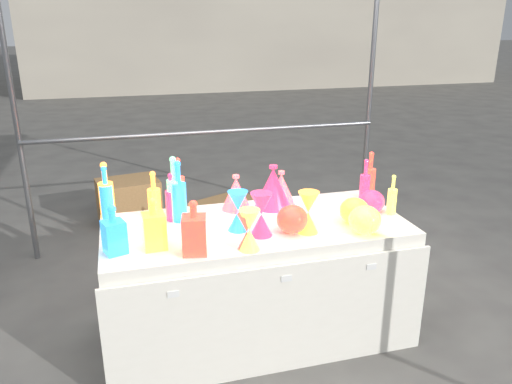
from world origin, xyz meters
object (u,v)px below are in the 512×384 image
object	(u,v)px
display_table	(256,280)
bottle_0	(106,190)
cardboard_box_closed	(129,200)
decanter_0	(154,223)
globe_0	(354,212)
hourglass_0	(247,232)
lampshade_0	(281,188)

from	to	relation	value
display_table	bottle_0	world-z (taller)	bottle_0
cardboard_box_closed	bottle_0	xyz separation A→B (m)	(-0.14, -1.81, 0.72)
bottle_0	decanter_0	bearing A→B (deg)	-65.31
bottle_0	decanter_0	size ratio (longest dim) A/B	1.24
cardboard_box_closed	globe_0	size ratio (longest dim) A/B	3.30
bottle_0	decanter_0	distance (m)	0.58
decanter_0	hourglass_0	size ratio (longest dim) A/B	1.44
decanter_0	lampshade_0	bearing A→B (deg)	24.75
decanter_0	lampshade_0	world-z (taller)	decanter_0
display_table	bottle_0	distance (m)	1.08
display_table	cardboard_box_closed	xyz separation A→B (m)	(-0.71, 2.17, -0.17)
bottle_0	hourglass_0	xyz separation A→B (m)	(0.71, -0.67, -0.08)
globe_0	lampshade_0	size ratio (longest dim) A/B	0.77
globe_0	bottle_0	bearing A→B (deg)	160.72
cardboard_box_closed	hourglass_0	bearing A→B (deg)	-86.93
decanter_0	hourglass_0	bearing A→B (deg)	-20.22
bottle_0	cardboard_box_closed	bearing A→B (deg)	85.58
cardboard_box_closed	lampshade_0	bearing A→B (deg)	-72.87
globe_0	cardboard_box_closed	bearing A→B (deg)	118.98
hourglass_0	globe_0	distance (m)	0.73
cardboard_box_closed	lampshade_0	size ratio (longest dim) A/B	2.53
cardboard_box_closed	hourglass_0	distance (m)	2.62
hourglass_0	lampshade_0	bearing A→B (deg)	57.06
decanter_0	globe_0	world-z (taller)	decanter_0
hourglass_0	decanter_0	bearing A→B (deg)	163.11
display_table	lampshade_0	distance (m)	0.62
cardboard_box_closed	decanter_0	distance (m)	2.44
decanter_0	globe_0	xyz separation A→B (m)	(1.18, 0.03, -0.07)
bottle_0	globe_0	world-z (taller)	bottle_0
cardboard_box_closed	bottle_0	world-z (taller)	bottle_0
display_table	lampshade_0	world-z (taller)	lampshade_0
decanter_0	hourglass_0	xyz separation A→B (m)	(0.47, -0.14, -0.04)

